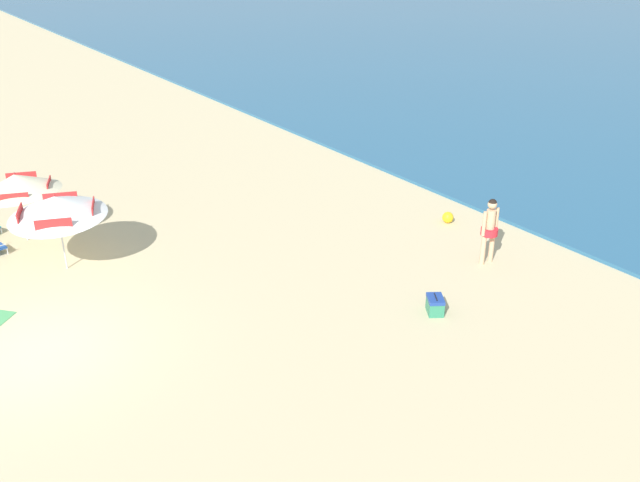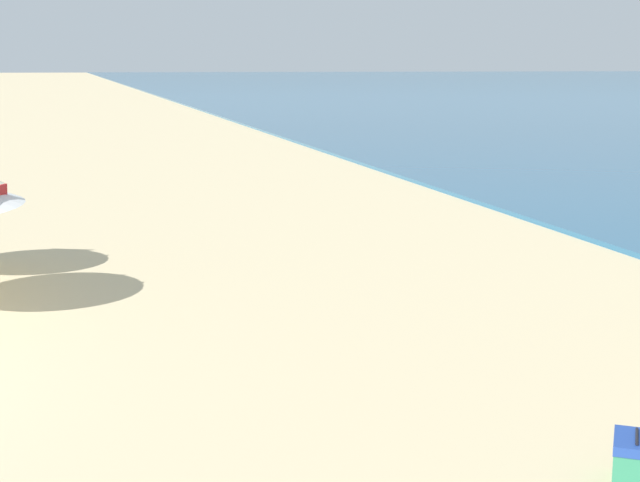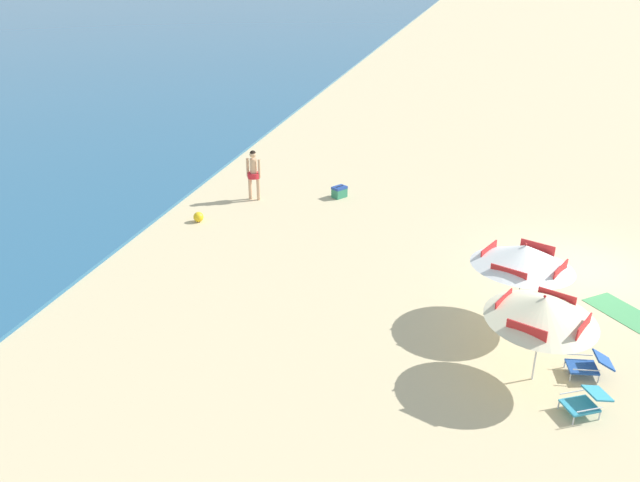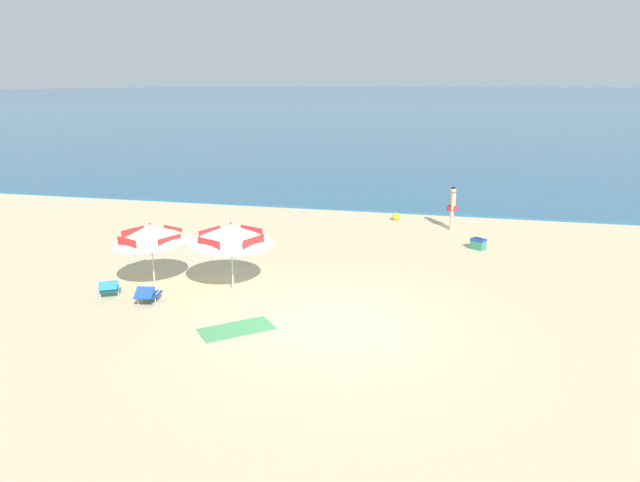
{
  "view_description": "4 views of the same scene",
  "coord_description": "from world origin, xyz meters",
  "px_view_note": "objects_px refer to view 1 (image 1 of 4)",
  "views": [
    {
      "loc": [
        13.16,
        -2.27,
        8.31
      ],
      "look_at": [
        0.68,
        6.86,
        0.89
      ],
      "focal_mm": 38.81,
      "sensor_mm": 36.0,
      "label": 1
    },
    {
      "loc": [
        9.97,
        3.53,
        3.34
      ],
      "look_at": [
        -1.84,
        6.72,
        1.04
      ],
      "focal_mm": 52.73,
      "sensor_mm": 36.0,
      "label": 2
    },
    {
      "loc": [
        -17.98,
        2.68,
        8.37
      ],
      "look_at": [
        -1.77,
        7.05,
        0.8
      ],
      "focal_mm": 37.52,
      "sensor_mm": 36.0,
      "label": 3
    },
    {
      "loc": [
        2.72,
        -12.99,
        5.88
      ],
      "look_at": [
        -1.59,
        5.41,
        0.62
      ],
      "focal_mm": 32.03,
      "sensor_mm": 36.0,
      "label": 4
    }
  ],
  "objects_px": {
    "beach_umbrella_striped_second": "(56,206)",
    "beach_umbrella_striped_main": "(16,184)",
    "beach_ball": "(448,217)",
    "person_standing_near_shore": "(490,227)",
    "cooler_box": "(435,305)"
  },
  "relations": [
    {
      "from": "beach_umbrella_striped_second",
      "to": "beach_umbrella_striped_main",
      "type": "bearing_deg",
      "value": -171.6
    },
    {
      "from": "beach_umbrella_striped_main",
      "to": "beach_ball",
      "type": "xyz_separation_m",
      "value": [
        6.07,
        10.32,
        -1.51
      ]
    },
    {
      "from": "beach_umbrella_striped_main",
      "to": "person_standing_near_shore",
      "type": "distance_m",
      "value": 12.58
    },
    {
      "from": "person_standing_near_shore",
      "to": "beach_ball",
      "type": "height_order",
      "value": "person_standing_near_shore"
    },
    {
      "from": "beach_ball",
      "to": "person_standing_near_shore",
      "type": "bearing_deg",
      "value": -23.61
    },
    {
      "from": "beach_umbrella_striped_main",
      "to": "beach_umbrella_striped_second",
      "type": "relative_size",
      "value": 0.95
    },
    {
      "from": "beach_umbrella_striped_main",
      "to": "person_standing_near_shore",
      "type": "height_order",
      "value": "beach_umbrella_striped_main"
    },
    {
      "from": "cooler_box",
      "to": "beach_ball",
      "type": "xyz_separation_m",
      "value": [
        -3.4,
        3.89,
        -0.04
      ]
    },
    {
      "from": "beach_umbrella_striped_main",
      "to": "beach_umbrella_striped_second",
      "type": "height_order",
      "value": "beach_umbrella_striped_second"
    },
    {
      "from": "person_standing_near_shore",
      "to": "beach_ball",
      "type": "distance_m",
      "value": 2.76
    },
    {
      "from": "beach_umbrella_striped_second",
      "to": "person_standing_near_shore",
      "type": "height_order",
      "value": "beach_umbrella_striped_second"
    },
    {
      "from": "beach_umbrella_striped_main",
      "to": "beach_ball",
      "type": "height_order",
      "value": "beach_umbrella_striped_main"
    },
    {
      "from": "person_standing_near_shore",
      "to": "cooler_box",
      "type": "height_order",
      "value": "person_standing_near_shore"
    },
    {
      "from": "beach_umbrella_striped_second",
      "to": "cooler_box",
      "type": "height_order",
      "value": "beach_umbrella_striped_second"
    },
    {
      "from": "beach_umbrella_striped_second",
      "to": "person_standing_near_shore",
      "type": "bearing_deg",
      "value": 55.47
    }
  ]
}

